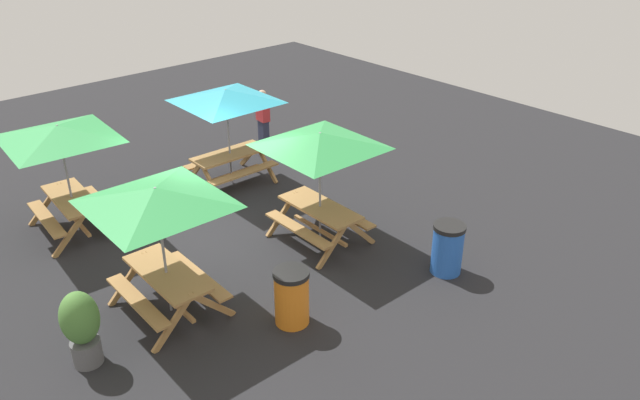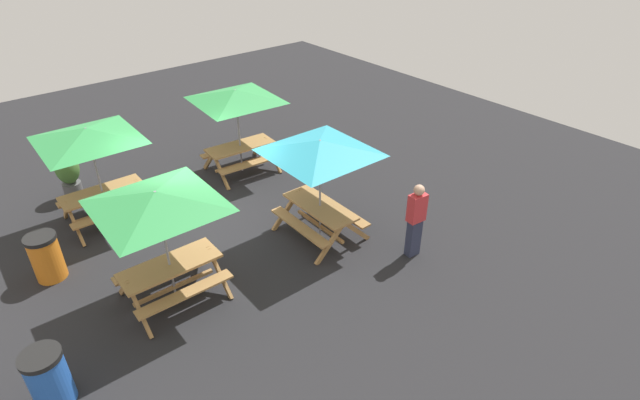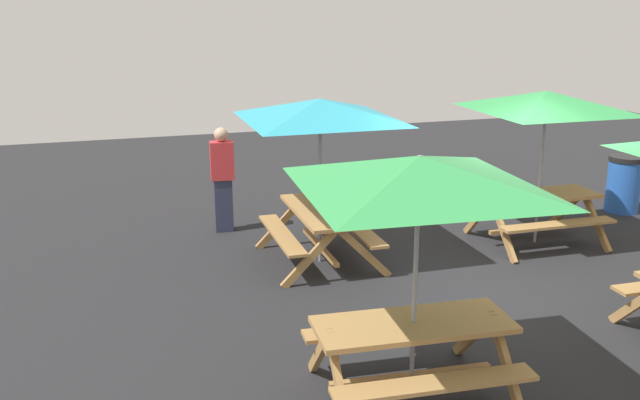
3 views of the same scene
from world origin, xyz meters
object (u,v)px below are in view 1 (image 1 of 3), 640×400
at_px(picnic_table_3, 157,206).
at_px(trash_bin_orange, 292,297).
at_px(picnic_table_2, 320,148).
at_px(trash_bin_blue, 447,248).
at_px(person_standing, 263,119).
at_px(picnic_table_1, 226,103).
at_px(picnic_table_0, 60,140).
at_px(potted_plant_0, 81,325).

distance_m(picnic_table_3, trash_bin_orange, 2.56).
distance_m(picnic_table_2, trash_bin_blue, 2.98).
bearing_deg(person_standing, picnic_table_1, -53.85).
relative_size(picnic_table_1, person_standing, 1.69).
xyz_separation_m(picnic_table_2, trash_bin_orange, (1.63, -2.07, -1.49)).
relative_size(picnic_table_0, picnic_table_2, 1.00).
relative_size(picnic_table_2, picnic_table_3, 1.00).
distance_m(trash_bin_orange, person_standing, 7.28).
relative_size(picnic_table_3, person_standing, 1.69).
bearing_deg(picnic_table_1, trash_bin_blue, -81.56).
relative_size(picnic_table_3, potted_plant_0, 2.25).
height_order(picnic_table_2, trash_bin_orange, picnic_table_2).
distance_m(picnic_table_0, picnic_table_3, 3.67).
bearing_deg(picnic_table_0, picnic_table_1, 89.91).
distance_m(picnic_table_0, trash_bin_orange, 5.65).
distance_m(trash_bin_blue, person_standing, 6.88).
height_order(picnic_table_0, trash_bin_blue, picnic_table_0).
bearing_deg(trash_bin_orange, potted_plant_0, -114.06).
bearing_deg(person_standing, picnic_table_0, -76.20).
xyz_separation_m(trash_bin_blue, person_standing, (-6.80, 0.98, 0.39)).
xyz_separation_m(trash_bin_orange, potted_plant_0, (-1.29, -2.90, 0.19)).
bearing_deg(potted_plant_0, person_standing, 124.48).
bearing_deg(trash_bin_orange, picnic_table_2, 128.26).
relative_size(trash_bin_orange, person_standing, 0.59).
height_order(picnic_table_0, picnic_table_3, same).
distance_m(picnic_table_1, trash_bin_blue, 5.99).
height_order(trash_bin_orange, person_standing, person_standing).
relative_size(picnic_table_0, trash_bin_orange, 2.88).
bearing_deg(picnic_table_2, picnic_table_3, -88.46).
xyz_separation_m(picnic_table_1, picnic_table_2, (3.37, -0.19, 0.00)).
relative_size(picnic_table_0, picnic_table_1, 1.00).
height_order(picnic_table_0, trash_bin_orange, picnic_table_0).
bearing_deg(trash_bin_blue, picnic_table_0, -143.52).
bearing_deg(picnic_table_2, picnic_table_1, 177.63).
relative_size(picnic_table_1, picnic_table_2, 1.00).
bearing_deg(picnic_table_1, person_standing, 31.26).
distance_m(picnic_table_1, picnic_table_3, 4.95).
bearing_deg(person_standing, trash_bin_blue, -2.69).
bearing_deg(person_standing, picnic_table_3, -44.70).
height_order(picnic_table_3, trash_bin_orange, picnic_table_3).
height_order(trash_bin_blue, trash_bin_orange, same).
bearing_deg(potted_plant_0, picnic_table_0, 159.33).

